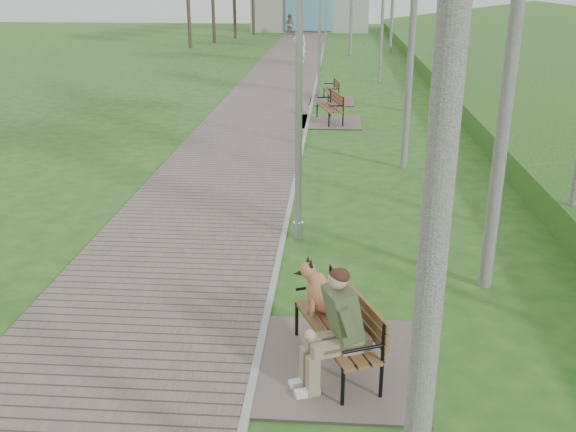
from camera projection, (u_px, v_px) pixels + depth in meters
name	position (u px, v px, depth m)	size (l,w,h in m)	color
ground	(267.00, 317.00, 9.19)	(120.00, 120.00, 0.00)	#22541C
walkway	(278.00, 82.00, 29.38)	(3.50, 67.00, 0.04)	#6C5D57
kerb	(316.00, 82.00, 29.25)	(0.10, 67.00, 0.05)	#999993
building_north	(311.00, 7.00, 56.18)	(10.00, 5.20, 4.00)	#9E9E99
bench_main	(331.00, 333.00, 7.82)	(2.04, 2.26, 1.78)	#6C5D57
bench_second	(330.00, 116.00, 21.26)	(1.99, 2.21, 1.22)	#6C5D57
bench_third	(331.00, 97.00, 24.76)	(1.71, 1.90, 1.05)	#6C5D57
lamp_post_near	(299.00, 105.00, 11.10)	(0.21, 0.21, 5.32)	#A0A3A8
lamp_post_second	(320.00, 36.00, 25.36)	(0.19, 0.19, 5.02)	#A0A3A8
lamp_post_third	(326.00, 11.00, 40.73)	(0.20, 0.20, 5.30)	#A0A3A8
pedestrian_near	(300.00, 46.00, 35.33)	(0.70, 0.46, 1.93)	white
pedestrian_far	(290.00, 24.00, 52.68)	(0.82, 0.64, 1.69)	gray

